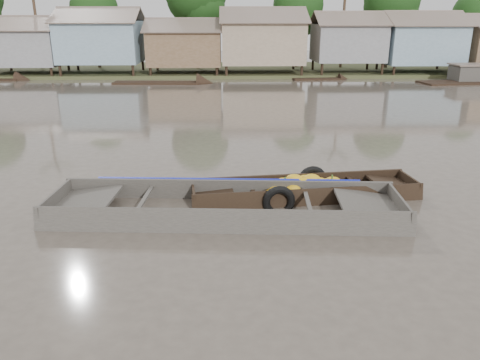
{
  "coord_description": "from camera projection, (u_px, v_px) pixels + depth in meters",
  "views": [
    {
      "loc": [
        -0.5,
        -10.05,
        4.58
      ],
      "look_at": [
        -0.17,
        0.77,
        0.8
      ],
      "focal_mm": 35.0,
      "sensor_mm": 36.0,
      "label": 1
    }
  ],
  "objects": [
    {
      "name": "riverbank",
      "position": [
        266.0,
        36.0,
        40.15
      ],
      "size": [
        120.0,
        12.47,
        10.22
      ],
      "color": "#384723",
      "rests_on": "ground"
    },
    {
      "name": "distant_boats",
      "position": [
        410.0,
        81.0,
        34.13
      ],
      "size": [
        49.65,
        15.38,
        1.38
      ],
      "color": "black",
      "rests_on": "ground"
    },
    {
      "name": "banana_boat",
      "position": [
        301.0,
        190.0,
        12.56
      ],
      "size": [
        6.22,
        2.12,
        0.88
      ],
      "rotation": [
        0.0,
        0.0,
        0.11
      ],
      "color": "black",
      "rests_on": "ground"
    },
    {
      "name": "ground",
      "position": [
        248.0,
        223.0,
        11.01
      ],
      "size": [
        120.0,
        120.0,
        0.0
      ],
      "primitive_type": "plane",
      "color": "#51473E",
      "rests_on": "ground"
    },
    {
      "name": "viewer_boat",
      "position": [
        226.0,
        211.0,
        11.46
      ],
      "size": [
        8.67,
        2.77,
        0.69
      ],
      "rotation": [
        0.0,
        0.0,
        -0.06
      ],
      "color": "#3B3732",
      "rests_on": "ground"
    }
  ]
}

